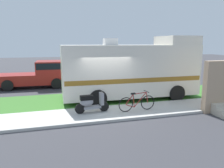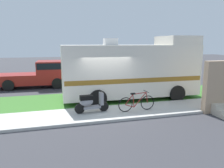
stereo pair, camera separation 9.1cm
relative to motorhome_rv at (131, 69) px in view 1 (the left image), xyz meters
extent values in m
plane|color=#38383D|center=(-1.75, -1.23, -1.70)|extent=(80.00, 80.00, 0.00)
cube|color=beige|center=(-1.75, -2.43, -1.64)|extent=(24.00, 2.00, 0.12)
cube|color=#3D752D|center=(-1.75, 0.27, -1.66)|extent=(24.00, 3.40, 0.08)
cube|color=silver|center=(-0.11, 0.00, -0.01)|extent=(7.59, 2.61, 2.77)
cube|color=silver|center=(2.76, -0.05, 1.62)|extent=(1.85, 2.38, 0.50)
cube|color=#8C601E|center=(-0.11, 0.00, -0.43)|extent=(7.44, 2.63, 0.24)
cube|color=black|center=(3.64, -0.07, 0.47)|extent=(0.12, 2.09, 0.90)
cube|color=silver|center=(-1.24, 0.02, 1.55)|extent=(0.71, 0.61, 0.36)
cylinder|color=black|center=(2.25, 1.14, -1.25)|extent=(0.91, 0.30, 0.90)
cylinder|color=black|center=(2.20, -1.23, -1.25)|extent=(0.91, 0.30, 0.90)
cylinder|color=black|center=(-2.16, 1.22, -1.25)|extent=(0.91, 0.30, 0.90)
cylinder|color=black|center=(-2.21, -1.14, -1.25)|extent=(0.91, 0.30, 0.90)
cylinder|color=black|center=(-2.16, -2.24, -1.36)|extent=(0.45, 0.13, 0.44)
cylinder|color=black|center=(-3.26, -2.31, -1.36)|extent=(0.45, 0.13, 0.44)
cube|color=gray|center=(-2.71, -2.27, -1.34)|extent=(0.79, 0.33, 0.10)
cube|color=black|center=(-2.96, -2.29, -0.88)|extent=(0.57, 0.29, 0.20)
ellipsoid|color=gray|center=(-2.96, -2.29, -1.08)|extent=(0.62, 0.34, 0.36)
cube|color=gray|center=(-2.27, -2.25, -0.98)|extent=(0.16, 0.33, 0.56)
cylinder|color=black|center=(-2.27, -2.25, -0.63)|extent=(0.07, 0.50, 0.04)
sphere|color=white|center=(-2.27, -2.25, -0.80)|extent=(0.12, 0.12, 0.12)
torus|color=black|center=(-0.15, -2.57, -1.24)|extent=(0.68, 0.07, 0.68)
torus|color=black|center=(-1.24, -2.62, -1.24)|extent=(0.68, 0.07, 0.68)
cylinder|color=maroon|center=(-0.53, -2.59, -1.06)|extent=(0.62, 0.06, 0.68)
cylinder|color=maroon|center=(-0.86, -2.60, -1.09)|extent=(0.10, 0.04, 0.61)
cylinder|color=maroon|center=(-0.57, -2.59, -0.76)|extent=(0.66, 0.06, 0.09)
cylinder|color=maroon|center=(-1.04, -2.61, -1.31)|extent=(0.43, 0.05, 0.19)
cylinder|color=maroon|center=(-1.07, -2.61, -1.01)|extent=(0.38, 0.05, 0.47)
cylinder|color=maroon|center=(-0.19, -2.57, -0.99)|extent=(0.12, 0.04, 0.51)
cube|color=black|center=(-0.89, -2.60, -0.76)|extent=(0.20, 0.11, 0.06)
cylinder|color=black|center=(-0.24, -2.57, -0.70)|extent=(0.05, 0.52, 0.03)
cube|color=maroon|center=(-4.22, 4.83, -0.62)|extent=(2.46, 2.01, 1.60)
cube|color=black|center=(-4.22, 4.83, -0.11)|extent=(2.34, 2.02, 0.44)
cube|color=maroon|center=(-6.87, 4.94, -1.06)|extent=(2.99, 2.03, 0.71)
cylinder|color=black|center=(-4.00, 5.74, -1.32)|extent=(0.77, 0.27, 0.76)
cylinder|color=black|center=(-4.07, 3.91, -1.32)|extent=(0.77, 0.27, 0.76)
cylinder|color=black|center=(-7.17, 5.87, -1.32)|extent=(0.77, 0.27, 0.76)
cylinder|color=black|center=(-7.25, 4.04, -1.32)|extent=(0.77, 0.27, 0.76)
cube|color=tan|center=(3.23, -3.40, -0.50)|extent=(2.00, 0.30, 2.40)
camera|label=1|loc=(-4.38, -11.47, 1.51)|focal=34.76mm
camera|label=2|loc=(-4.29, -11.49, 1.51)|focal=34.76mm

